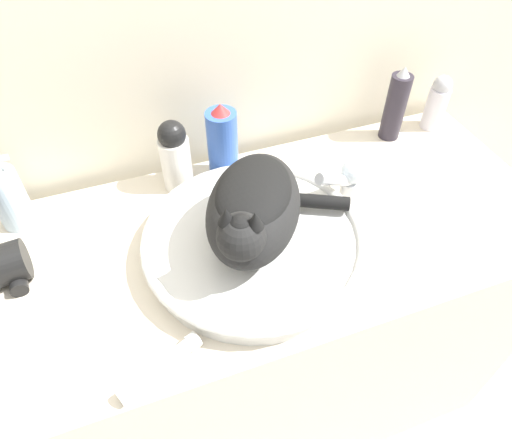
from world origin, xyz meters
The scene contains 10 objects.
vanity_counter centered at (0.00, 0.27, 0.40)m, with size 1.27×0.53×0.80m.
sink_basin centered at (-0.03, 0.23, 0.83)m, with size 0.43×0.43×0.05m.
cat centered at (-0.03, 0.22, 0.93)m, with size 0.34×0.31×0.17m.
faucet centered at (0.21, 0.30, 0.86)m, with size 0.13×0.07×0.12m.
soap_pump_bottle centered at (-0.46, 0.47, 0.87)m, with size 0.07×0.07×0.17m.
lotion_bottle_white centered at (-0.12, 0.47, 0.88)m, with size 0.07×0.07×0.17m.
deodorant_stick centered at (0.55, 0.47, 0.87)m, with size 0.05×0.05×0.14m.
spray_bottle_trigger centered at (-0.01, 0.47, 0.89)m, with size 0.07×0.07×0.19m.
hairspray_can_black centered at (0.43, 0.47, 0.89)m, with size 0.05×0.05×0.19m.
cream_tube centered at (-0.25, 0.05, 0.81)m, with size 0.15×0.09×0.03m.
Camera 1 is at (-0.22, -0.32, 1.50)m, focal length 32.00 mm.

